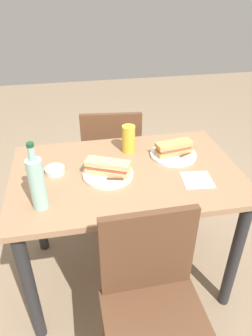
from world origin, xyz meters
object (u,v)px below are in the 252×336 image
Objects in this scene: knife_far at (107,179)px; baguette_sandwich_far at (108,167)px; dining_table at (126,192)px; olive_bowl at (55,170)px; chair_near at (112,158)px; beer_glass at (128,139)px; plate_near at (173,155)px; baguette_sandwich_near at (174,148)px; knife_near at (180,157)px; chair_far at (152,301)px; plate_far at (108,174)px; water_bottle at (37,183)px.

baguette_sandwich_far is at bearing -102.72° from knife_far.
dining_table is 11.81× the size of olive_bowl.
olive_bowl is (0.35, 0.51, 0.27)m from chair_near.
plate_near is at bearing 157.25° from beer_glass.
plate_near is at bearing 14.04° from baguette_sandwich_near.
knife_near is (-0.02, 0.05, 0.01)m from plate_near.
knife_near is at bearing -169.59° from dining_table.
baguette_sandwich_far is (0.39, 0.08, 0.03)m from knife_near.
olive_bowl is at bearing -8.57° from dining_table.
dining_table is at bearing -90.14° from chair_far.
beer_glass reaches higher than olive_bowl.
plate_far is (0.09, -0.54, 0.26)m from chair_far.
plate_far is at bearing 10.85° from knife_near.
olive_bowl is at bearing -15.95° from plate_far.
chair_near is at bearing -59.07° from plate_near.
baguette_sandwich_far is (0.10, 0.58, 0.30)m from chair_near.
dining_table is 0.33m from plate_near.
chair_near is 2.86× the size of water_bottle.
baguette_sandwich_far is 0.27m from beer_glass.
baguette_sandwich_near is at bearing -161.46° from plate_far.
beer_glass is (-0.05, 0.36, 0.33)m from chair_near.
baguette_sandwich_far reaches higher than plate_far.
chair_near reaches higher than plate_near.
knife_near is (-0.30, -0.05, 0.14)m from dining_table.
knife_near is at bearing -169.15° from plate_far.
beer_glass is at bearing -22.75° from plate_near.
baguette_sandwich_far is 0.27m from olive_bowl.
baguette_sandwich_near reaches higher than plate_far.
chair_near is 5.23× the size of knife_near.
knife_near is 0.29m from beer_glass.
knife_near is 0.94× the size of knife_far.
knife_near is at bearing -162.36° from knife_far.
knife_near is at bearing 149.57° from beer_glass.
olive_bowl is (0.63, 0.05, -0.03)m from baguette_sandwich_near.
baguette_sandwich_near is 0.43m from knife_far.
chair_far is 9.05× the size of olive_bowl.
water_bottle is at bearing 30.03° from baguette_sandwich_far.
plate_near is 1.11× the size of baguette_sandwich_far.
beer_glass is (-0.16, -0.27, 0.06)m from knife_far.
plate_near is 0.04m from baguette_sandwich_near.
olive_bowl reaches higher than knife_far.
chair_near is 0.66m from baguette_sandwich_far.
chair_near is at bearing -99.61° from baguette_sandwich_far.
chair_far reaches higher than baguette_sandwich_far.
dining_table is at bearing -167.73° from plate_far.
olive_bowl is (-0.06, -0.25, -0.11)m from water_bottle.
baguette_sandwich_near is 1.15× the size of knife_far.
baguette_sandwich_near is at bearing -155.14° from knife_far.
chair_far is 4.28× the size of baguette_sandwich_near.
baguette_sandwich_far is at bearing 56.68° from beer_glass.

